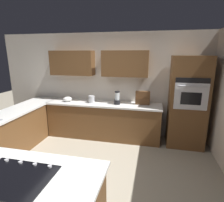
{
  "coord_description": "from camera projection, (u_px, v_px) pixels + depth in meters",
  "views": [
    {
      "loc": [
        -1.07,
        2.55,
        2.09
      ],
      "look_at": [
        -0.17,
        -1.47,
        1.03
      ],
      "focal_mm": 29.62,
      "sensor_mm": 36.0,
      "label": 1
    }
  ],
  "objects": [
    {
      "name": "lower_cabinets_back",
      "position": [
        104.0,
        121.0,
        4.7
      ],
      "size": [
        2.8,
        0.6,
        0.86
      ],
      "primitive_type": "cube",
      "color": "brown",
      "rests_on": "ground"
    },
    {
      "name": "ground_plane",
      "position": [
        83.0,
        180.0,
        3.16
      ],
      "size": [
        14.0,
        14.0,
        0.0
      ],
      "primitive_type": "plane",
      "color": "#9E937F"
    },
    {
      "name": "countertop_side",
      "position": [
        9.0,
        114.0,
        3.85
      ],
      "size": [
        0.64,
        2.94,
        0.04
      ],
      "primitive_type": "cube",
      "color": "silver",
      "rests_on": "lower_cabinets_side"
    },
    {
      "name": "wall_oven",
      "position": [
        187.0,
        102.0,
        4.13
      ],
      "size": [
        0.8,
        0.66,
        2.05
      ],
      "color": "brown",
      "rests_on": "ground"
    },
    {
      "name": "island_top",
      "position": [
        13.0,
        180.0,
        1.82
      ],
      "size": [
        1.74,
        1.01,
        0.04
      ],
      "primitive_type": "cube",
      "color": "silver",
      "rests_on": "island_base"
    },
    {
      "name": "wall_back",
      "position": [
        108.0,
        80.0,
        4.76
      ],
      "size": [
        6.0,
        0.44,
        2.6
      ],
      "color": "silver",
      "rests_on": "ground"
    },
    {
      "name": "kettle",
      "position": [
        92.0,
        99.0,
        4.6
      ],
      "size": [
        0.15,
        0.15,
        0.18
      ],
      "primitive_type": "cylinder",
      "color": "#B7BABF",
      "rests_on": "countertop_back"
    },
    {
      "name": "blender",
      "position": [
        117.0,
        99.0,
        4.45
      ],
      "size": [
        0.15,
        0.15,
        0.32
      ],
      "color": "black",
      "rests_on": "countertop_back"
    },
    {
      "name": "countertop_back",
      "position": [
        104.0,
        104.0,
        4.59
      ],
      "size": [
        2.84,
        0.64,
        0.04
      ],
      "primitive_type": "cube",
      "color": "silver",
      "rests_on": "lower_cabinets_back"
    },
    {
      "name": "lower_cabinets_side",
      "position": [
        12.0,
        133.0,
        3.96
      ],
      "size": [
        0.6,
        2.9,
        0.86
      ],
      "primitive_type": "cube",
      "color": "brown",
      "rests_on": "ground"
    },
    {
      "name": "spice_rack",
      "position": [
        143.0,
        98.0,
        4.42
      ],
      "size": [
        0.34,
        0.11,
        0.33
      ],
      "color": "brown",
      "rests_on": "countertop_back"
    },
    {
      "name": "mixing_bowl",
      "position": [
        68.0,
        99.0,
        4.74
      ],
      "size": [
        0.22,
        0.22,
        0.12
      ],
      "primitive_type": "ellipsoid",
      "color": "white",
      "rests_on": "countertop_back"
    },
    {
      "name": "cooktop",
      "position": [
        13.0,
        177.0,
        1.82
      ],
      "size": [
        0.76,
        0.56,
        0.03
      ],
      "color": "black",
      "rests_on": "island_top"
    }
  ]
}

